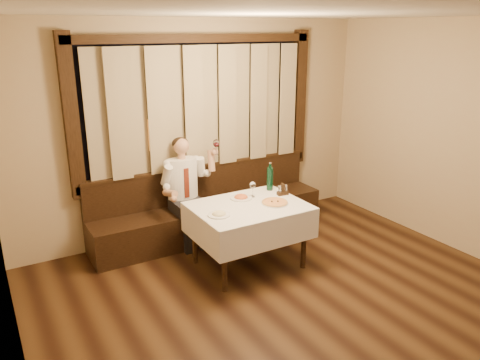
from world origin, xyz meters
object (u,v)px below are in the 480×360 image
green_bottle (270,178)px  seated_man (185,184)px  banquette (209,212)px  pasta_cream (219,212)px  cruet_caddy (283,191)px  pizza (275,202)px  pasta_red (241,196)px  dining_table (249,214)px

green_bottle → seated_man: seated_man is taller
banquette → pasta_cream: banquette is taller
cruet_caddy → seated_man: (-0.90, 0.85, 0.00)m
cruet_caddy → pizza: bearing=-134.1°
pasta_red → dining_table: bearing=-97.8°
banquette → dining_table: bearing=-90.0°
dining_table → seated_man: (-0.37, 0.93, 0.16)m
cruet_caddy → seated_man: size_ratio=0.10×
pizza → seated_man: (-0.65, 1.04, 0.04)m
banquette → pasta_red: size_ratio=12.27×
dining_table → pizza: pizza is taller
dining_table → pizza: 0.32m
cruet_caddy → green_bottle: bearing=105.7°
banquette → green_bottle: green_bottle is taller
cruet_caddy → seated_man: 1.23m
banquette → cruet_caddy: (0.53, -0.93, 0.50)m
pasta_cream → green_bottle: green_bottle is taller
pasta_red → pasta_cream: size_ratio=1.07×
dining_table → cruet_caddy: cruet_caddy is taller
pasta_red → green_bottle: (0.47, 0.09, 0.11)m
seated_man → banquette: bearing=13.6°
dining_table → pasta_red: pasta_red is taller
pasta_red → banquette: bearing=92.3°
pasta_cream → cruet_caddy: (0.97, 0.19, 0.02)m
pasta_cream → green_bottle: bearing=24.3°
pasta_cream → seated_man: size_ratio=0.18×
banquette → seated_man: size_ratio=2.31×
green_bottle → cruet_caddy: green_bottle is taller
dining_table → cruet_caddy: bearing=9.6°
banquette → pizza: banquette is taller
banquette → seated_man: bearing=-166.4°
dining_table → pizza: bearing=-20.5°
pasta_red → cruet_caddy: (0.50, -0.14, 0.01)m
pasta_cream → cruet_caddy: cruet_caddy is taller
dining_table → seated_man: bearing=111.4°
banquette → dining_table: size_ratio=2.52×
pasta_cream → green_bottle: 1.03m
dining_table → pasta_red: 0.27m
pasta_red → pasta_cream: bearing=-144.7°
banquette → pizza: 1.25m
dining_table → green_bottle: 0.64m
pasta_red → green_bottle: bearing=11.0°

